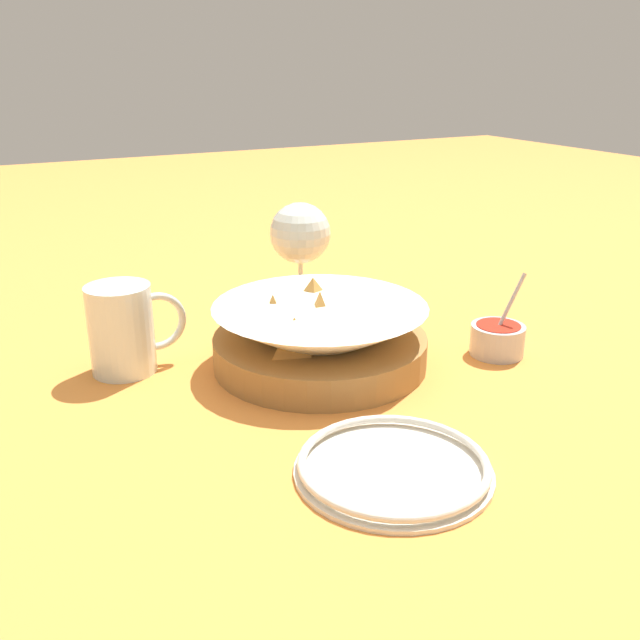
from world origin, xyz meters
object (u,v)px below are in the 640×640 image
at_px(wine_glass, 300,236).
at_px(side_plate, 393,466).
at_px(sauce_cup, 497,338).
at_px(food_basket, 319,338).
at_px(beer_mug, 123,332).

height_order(wine_glass, side_plate, wine_glass).
xyz_separation_m(wine_glass, side_plate, (-0.14, -0.47, -0.10)).
bearing_deg(sauce_cup, wine_glass, 113.77).
distance_m(food_basket, wine_glass, 0.25).
distance_m(beer_mug, side_plate, 0.38).
height_order(food_basket, wine_glass, wine_glass).
height_order(food_basket, beer_mug, beer_mug).
xyz_separation_m(sauce_cup, beer_mug, (-0.43, 0.17, 0.03)).
bearing_deg(sauce_cup, food_basket, 160.11).
height_order(sauce_cup, side_plate, sauce_cup).
relative_size(food_basket, beer_mug, 2.21).
bearing_deg(wine_glass, sauce_cup, -66.23).
height_order(wine_glass, beer_mug, wine_glass).
relative_size(sauce_cup, side_plate, 0.57).
bearing_deg(food_basket, beer_mug, 156.93).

